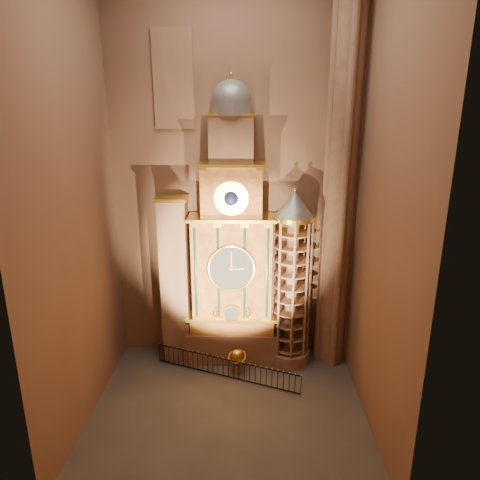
{
  "coord_description": "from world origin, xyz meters",
  "views": [
    {
      "loc": [
        1.05,
        -18.74,
        14.7
      ],
      "look_at": [
        0.51,
        3.0,
        8.28
      ],
      "focal_mm": 32.0,
      "sensor_mm": 36.0,
      "label": 1
    }
  ],
  "objects_px": {
    "celestial_globe": "(237,359)",
    "iron_railing": "(226,368)",
    "portrait_tower": "(176,280)",
    "astronomical_clock": "(232,257)",
    "stair_turret": "(292,281)"
  },
  "relations": [
    {
      "from": "portrait_tower",
      "to": "stair_turret",
      "type": "bearing_deg",
      "value": -2.33
    },
    {
      "from": "celestial_globe",
      "to": "iron_railing",
      "type": "height_order",
      "value": "celestial_globe"
    },
    {
      "from": "astronomical_clock",
      "to": "stair_turret",
      "type": "distance_m",
      "value": 3.78
    },
    {
      "from": "astronomical_clock",
      "to": "celestial_globe",
      "type": "relative_size",
      "value": 11.05
    },
    {
      "from": "stair_turret",
      "to": "iron_railing",
      "type": "height_order",
      "value": "stair_turret"
    },
    {
      "from": "astronomical_clock",
      "to": "stair_turret",
      "type": "bearing_deg",
      "value": -4.3
    },
    {
      "from": "portrait_tower",
      "to": "iron_railing",
      "type": "relative_size",
      "value": 1.22
    },
    {
      "from": "stair_turret",
      "to": "celestial_globe",
      "type": "xyz_separation_m",
      "value": [
        -3.16,
        -1.4,
        -4.36
      ]
    },
    {
      "from": "astronomical_clock",
      "to": "celestial_globe",
      "type": "bearing_deg",
      "value": -78.58
    },
    {
      "from": "celestial_globe",
      "to": "iron_railing",
      "type": "xyz_separation_m",
      "value": [
        -0.64,
        -0.53,
        -0.27
      ]
    },
    {
      "from": "stair_turret",
      "to": "celestial_globe",
      "type": "relative_size",
      "value": 7.15
    },
    {
      "from": "portrait_tower",
      "to": "iron_railing",
      "type": "height_order",
      "value": "portrait_tower"
    },
    {
      "from": "portrait_tower",
      "to": "astronomical_clock",
      "type": "bearing_deg",
      "value": -0.29
    },
    {
      "from": "stair_turret",
      "to": "portrait_tower",
      "type": "bearing_deg",
      "value": 177.67
    },
    {
      "from": "astronomical_clock",
      "to": "portrait_tower",
      "type": "relative_size",
      "value": 1.64
    }
  ]
}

